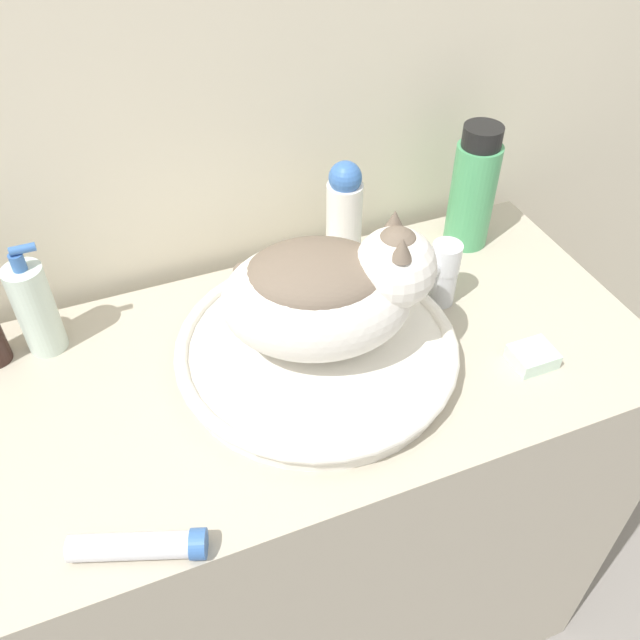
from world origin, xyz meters
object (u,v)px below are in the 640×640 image
at_px(soap_pump_bottle, 35,308).
at_px(soap_bar, 532,357).
at_px(faucet, 436,271).
at_px(mouthwash_bottle, 473,189).
at_px(cream_tube, 140,546).
at_px(cat, 327,290).
at_px(lotion_bottle_white, 344,220).

bearing_deg(soap_pump_bottle, soap_bar, -24.63).
bearing_deg(soap_bar, faucet, 113.50).
height_order(mouthwash_bottle, cream_tube, mouthwash_bottle).
height_order(cat, cream_tube, cat).
height_order(cat, lotion_bottle_white, cat).
relative_size(mouthwash_bottle, lotion_bottle_white, 1.06).
distance_m(faucet, soap_pump_bottle, 0.59).
xyz_separation_m(faucet, mouthwash_bottle, (0.14, 0.13, 0.04)).
xyz_separation_m(faucet, soap_bar, (0.07, -0.17, -0.06)).
xyz_separation_m(cat, mouthwash_bottle, (0.34, 0.18, -0.03)).
height_order(soap_pump_bottle, soap_bar, soap_pump_bottle).
bearing_deg(cat, faucet, 31.92).
bearing_deg(cream_tube, cat, 33.23).
height_order(lotion_bottle_white, soap_bar, lotion_bottle_white).
relative_size(mouthwash_bottle, soap_bar, 3.56).
bearing_deg(soap_bar, cat, 157.29).
xyz_separation_m(cat, soap_pump_bottle, (-0.37, 0.18, -0.06)).
height_order(mouthwash_bottle, soap_bar, mouthwash_bottle).
distance_m(mouthwash_bottle, soap_bar, 0.32).
xyz_separation_m(cat, cream_tube, (-0.31, -0.20, -0.12)).
distance_m(cat, lotion_bottle_white, 0.21).
bearing_deg(mouthwash_bottle, lotion_bottle_white, 180.00).
height_order(soap_pump_bottle, lotion_bottle_white, lotion_bottle_white).
bearing_deg(lotion_bottle_white, faucet, -52.86).
bearing_deg(cream_tube, faucet, 26.41).
xyz_separation_m(faucet, cream_tube, (-0.51, -0.25, -0.05)).
distance_m(faucet, lotion_bottle_white, 0.17).
xyz_separation_m(faucet, soap_pump_bottle, (-0.58, 0.13, 0.01)).
xyz_separation_m(mouthwash_bottle, lotion_bottle_white, (-0.24, 0.00, -0.00)).
relative_size(cat, cream_tube, 1.95).
bearing_deg(faucet, lotion_bottle_white, -65.43).
bearing_deg(lotion_bottle_white, cream_tube, -137.05).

